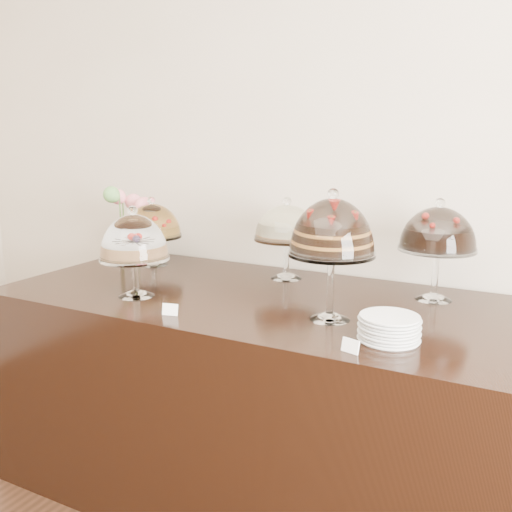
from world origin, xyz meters
The scene contains 11 objects.
wall_back centered at (0.00, 3.00, 1.50)m, with size 5.00×0.04×3.00m, color beige.
display_counter centered at (-0.22, 2.45, 0.45)m, with size 2.20×1.00×0.90m, color black.
cake_stand_sugar_sponge centered at (-0.68, 2.21, 1.13)m, with size 0.29×0.29×0.38m.
cake_stand_choco_layer centered at (0.14, 2.30, 1.22)m, with size 0.31×0.31×0.48m.
cake_stand_cheesecake centered at (-0.25, 2.77, 1.15)m, with size 0.30×0.30×0.38m.
cake_stand_dark_choco centered at (0.43, 2.73, 1.17)m, with size 0.31×0.31×0.41m.
cake_stand_fruit_tart centered at (-0.97, 2.70, 1.11)m, with size 0.30×0.30×0.35m.
flower_vase centered at (-1.16, 2.76, 1.12)m, with size 0.28×0.24×0.40m.
plate_stack centered at (0.39, 2.19, 0.94)m, with size 0.20×0.20×0.08m.
price_card_left centered at (-0.40, 2.07, 0.92)m, with size 0.06×0.01×0.04m, color white.
price_card_right centered at (0.31, 2.03, 0.92)m, with size 0.06×0.01×0.04m, color white.
Camera 1 is at (0.83, 0.42, 1.57)m, focal length 40.00 mm.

